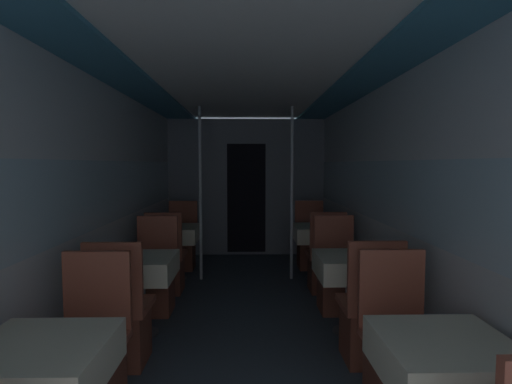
{
  "coord_description": "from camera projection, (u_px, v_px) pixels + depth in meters",
  "views": [
    {
      "loc": [
        0.01,
        -0.95,
        1.52
      ],
      "look_at": [
        0.1,
        2.93,
        1.25
      ],
      "focal_mm": 28.0,
      "sensor_mm": 36.0,
      "label": 1
    }
  ],
  "objects": [
    {
      "name": "wall_left",
      "position": [
        101.0,
        205.0,
        3.63
      ],
      "size": [
        0.05,
        8.19,
        2.26
      ],
      "color": "silver",
      "rests_on": "ground_plane"
    },
    {
      "name": "wall_right",
      "position": [
        388.0,
        205.0,
        3.69
      ],
      "size": [
        0.05,
        8.19,
        2.26
      ],
      "color": "silver",
      "rests_on": "ground_plane"
    },
    {
      "name": "ceiling_panel",
      "position": [
        246.0,
        77.0,
        3.58
      ],
      "size": [
        2.64,
        8.19,
        0.07
      ],
      "color": "white",
      "rests_on": "wall_left"
    },
    {
      "name": "bulkhead_far",
      "position": [
        246.0,
        188.0,
        6.68
      ],
      "size": [
        2.59,
        0.09,
        2.26
      ],
      "color": "slate",
      "rests_on": "ground_plane"
    },
    {
      "name": "dining_table_left_0",
      "position": [
        40.0,
        368.0,
        1.83
      ],
      "size": [
        0.6,
        0.6,
        0.71
      ],
      "color": "#4C4C51",
      "rests_on": "ground_plane"
    },
    {
      "name": "chair_left_far_0",
      "position": [
        89.0,
        368.0,
        2.39
      ],
      "size": [
        0.42,
        0.42,
        0.98
      ],
      "rotation": [
        0.0,
        0.0,
        3.14
      ],
      "color": "brown",
      "rests_on": "ground_plane"
    },
    {
      "name": "dining_table_left_1",
      "position": [
        140.0,
        270.0,
        3.53
      ],
      "size": [
        0.6,
        0.6,
        0.71
      ],
      "color": "#4C4C51",
      "rests_on": "ground_plane"
    },
    {
      "name": "chair_left_near_1",
      "position": [
        121.0,
        326.0,
        3.01
      ],
      "size": [
        0.42,
        0.42,
        0.98
      ],
      "color": "brown",
      "rests_on": "ground_plane"
    },
    {
      "name": "chair_left_far_1",
      "position": [
        155.0,
        283.0,
        4.1
      ],
      "size": [
        0.42,
        0.42,
        0.98
      ],
      "rotation": [
        0.0,
        0.0,
        3.14
      ],
      "color": "brown",
      "rests_on": "ground_plane"
    },
    {
      "name": "dining_table_left_2",
      "position": [
        175.0,
        235.0,
        5.24
      ],
      "size": [
        0.6,
        0.6,
        0.71
      ],
      "color": "#4C4C51",
      "rests_on": "ground_plane"
    },
    {
      "name": "chair_left_near_2",
      "position": [
        167.0,
        268.0,
        4.71
      ],
      "size": [
        0.42,
        0.42,
        0.98
      ],
      "color": "brown",
      "rests_on": "ground_plane"
    },
    {
      "name": "chair_left_far_2",
      "position": [
        182.0,
        248.0,
        5.8
      ],
      "size": [
        0.42,
        0.42,
        0.98
      ],
      "rotation": [
        0.0,
        0.0,
        3.14
      ],
      "color": "brown",
      "rests_on": "ground_plane"
    },
    {
      "name": "support_pole_left_2",
      "position": [
        200.0,
        194.0,
        5.21
      ],
      "size": [
        0.04,
        0.04,
        2.26
      ],
      "color": "silver",
      "rests_on": "ground_plane"
    },
    {
      "name": "dining_table_right_0",
      "position": [
        445.0,
        363.0,
        1.87
      ],
      "size": [
        0.6,
        0.6,
        0.71
      ],
      "color": "#4C4C51",
      "rests_on": "ground_plane"
    },
    {
      "name": "chair_right_far_0",
      "position": [
        399.0,
        364.0,
        2.44
      ],
      "size": [
        0.42,
        0.42,
        0.98
      ],
      "rotation": [
        0.0,
        0.0,
        3.14
      ],
      "color": "brown",
      "rests_on": "ground_plane"
    },
    {
      "name": "dining_table_right_1",
      "position": [
        351.0,
        268.0,
        3.58
      ],
      "size": [
        0.6,
        0.6,
        0.71
      ],
      "color": "#4C4C51",
      "rests_on": "ground_plane"
    },
    {
      "name": "chair_right_near_1",
      "position": [
        368.0,
        324.0,
        3.05
      ],
      "size": [
        0.42,
        0.42,
        0.98
      ],
      "color": "brown",
      "rests_on": "ground_plane"
    },
    {
      "name": "chair_right_far_1",
      "position": [
        337.0,
        282.0,
        4.14
      ],
      "size": [
        0.42,
        0.42,
        0.98
      ],
      "rotation": [
        0.0,
        0.0,
        3.14
      ],
      "color": "brown",
      "rests_on": "ground_plane"
    },
    {
      "name": "dining_table_right_2",
      "position": [
        317.0,
        235.0,
        5.28
      ],
      "size": [
        0.6,
        0.6,
        0.71
      ],
      "color": "#4C4C51",
      "rests_on": "ground_plane"
    },
    {
      "name": "chair_right_near_2",
      "position": [
        325.0,
        267.0,
        4.76
      ],
      "size": [
        0.42,
        0.42,
        0.98
      ],
      "color": "brown",
      "rests_on": "ground_plane"
    },
    {
      "name": "chair_right_far_2",
      "position": [
        310.0,
        248.0,
        5.84
      ],
      "size": [
        0.42,
        0.42,
        0.98
      ],
      "rotation": [
        0.0,
        0.0,
        3.14
      ],
      "color": "brown",
      "rests_on": "ground_plane"
    },
    {
      "name": "support_pole_right_2",
      "position": [
        292.0,
        194.0,
        5.23
      ],
      "size": [
        0.04,
        0.04,
        2.26
      ],
      "color": "silver",
      "rests_on": "ground_plane"
    }
  ]
}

